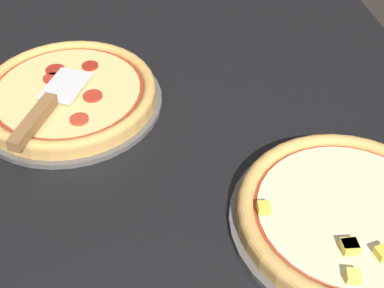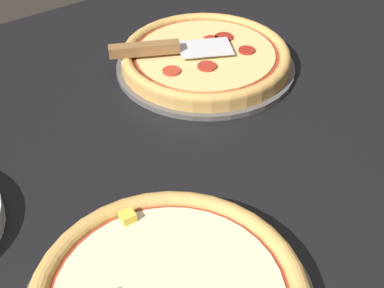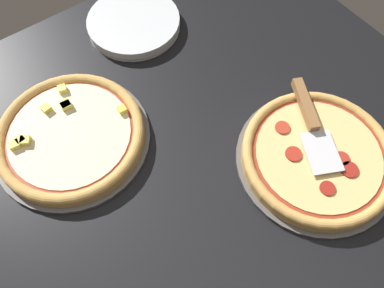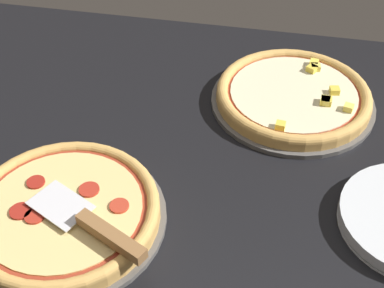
# 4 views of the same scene
# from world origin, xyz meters

# --- Properties ---
(ground_plane) EXTENTS (1.32, 1.11, 0.04)m
(ground_plane) POSITION_xyz_m (0.00, 0.00, -0.02)
(ground_plane) COLOR black
(pizza_pan_front) EXTENTS (0.34, 0.34, 0.01)m
(pizza_pan_front) POSITION_xyz_m (-0.08, -0.14, 0.01)
(pizza_pan_front) COLOR #565451
(pizza_pan_front) RESTS_ON ground_plane
(pizza_front) EXTENTS (0.32, 0.32, 0.03)m
(pizza_front) POSITION_xyz_m (-0.08, -0.14, 0.03)
(pizza_front) COLOR tan
(pizza_front) RESTS_ON pizza_pan_front
(pizza_pan_back) EXTENTS (0.35, 0.35, 0.01)m
(pizza_pan_back) POSITION_xyz_m (0.27, 0.26, 0.01)
(pizza_pan_back) COLOR #565451
(pizza_pan_back) RESTS_ON ground_plane
(pizza_back) EXTENTS (0.33, 0.33, 0.03)m
(pizza_back) POSITION_xyz_m (0.28, 0.26, 0.02)
(pizza_back) COLOR tan
(pizza_back) RESTS_ON pizza_pan_back
(serving_spatula) EXTENTS (0.23, 0.14, 0.02)m
(serving_spatula) POSITION_xyz_m (-0.00, -0.19, 0.05)
(serving_spatula) COLOR silver
(serving_spatula) RESTS_ON pizza_front
(plate_stack) EXTENTS (0.25, 0.25, 0.03)m
(plate_stack) POSITION_xyz_m (0.49, -0.04, 0.01)
(plate_stack) COLOR silver
(plate_stack) RESTS_ON ground_plane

